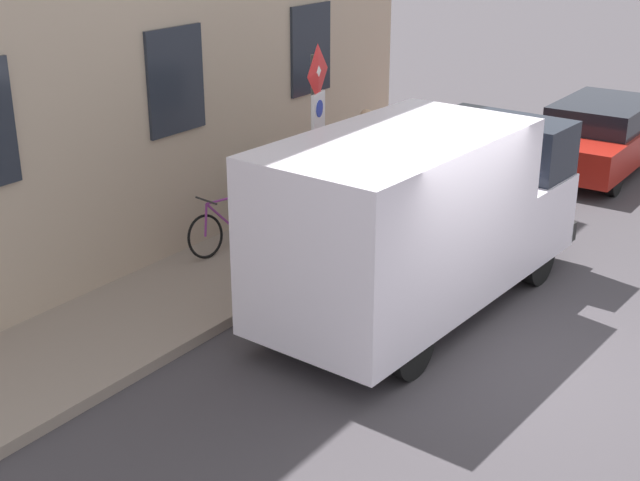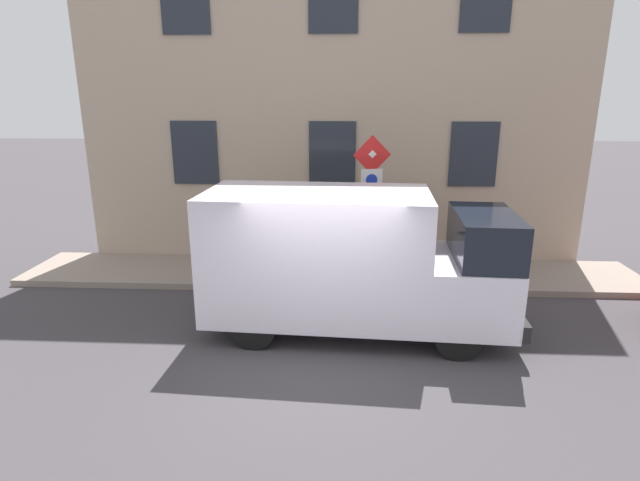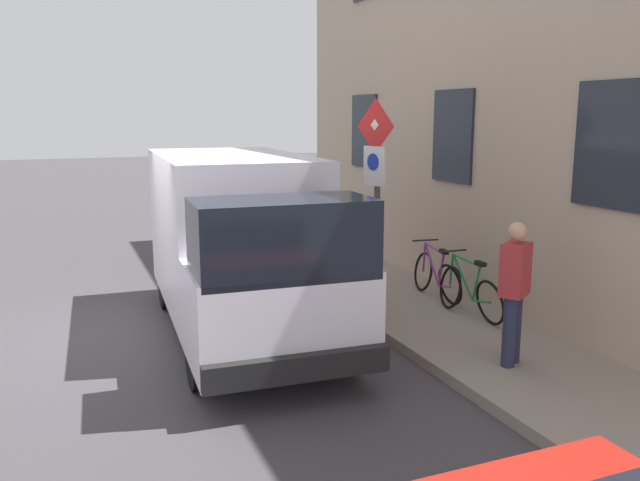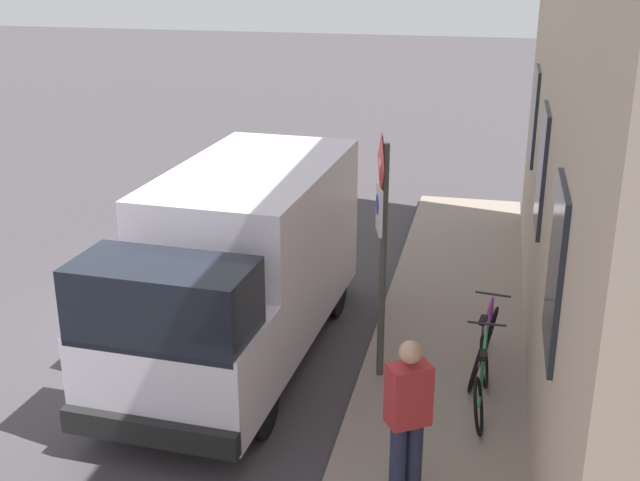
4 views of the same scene
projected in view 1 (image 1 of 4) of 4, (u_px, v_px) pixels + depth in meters
ground_plane at (476, 344)px, 10.99m from camera, size 80.00×80.00×0.00m
sidewalk_slab at (237, 269)px, 12.99m from camera, size 2.08×14.01×0.14m
sign_post_stacked at (317, 124)px, 12.43m from camera, size 0.20×0.55×3.04m
delivery_van at (421, 215)px, 11.43m from camera, size 2.29×5.43×2.50m
parked_hatchback at (600, 135)px, 17.57m from camera, size 1.75×4.00×1.38m
bicycle_green at (268, 209)px, 14.14m from camera, size 0.46×1.71×0.89m
bicycle_purple at (232, 225)px, 13.45m from camera, size 0.49×1.71×0.89m
pedestrian at (366, 155)px, 14.98m from camera, size 0.48×0.44×1.72m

